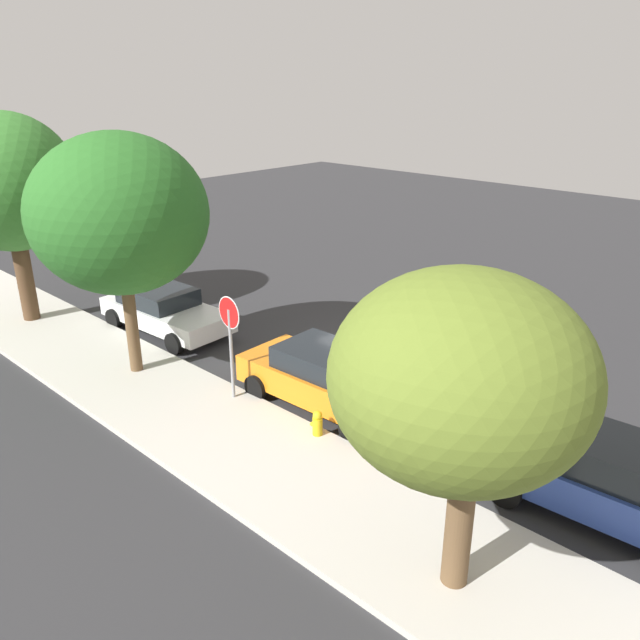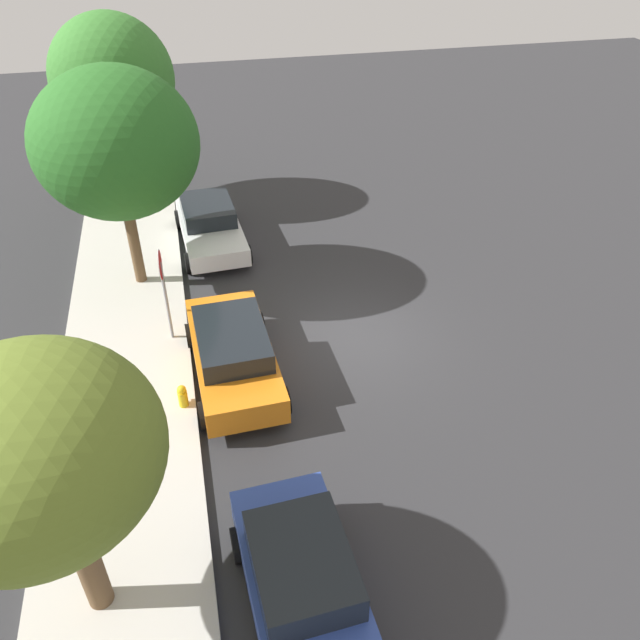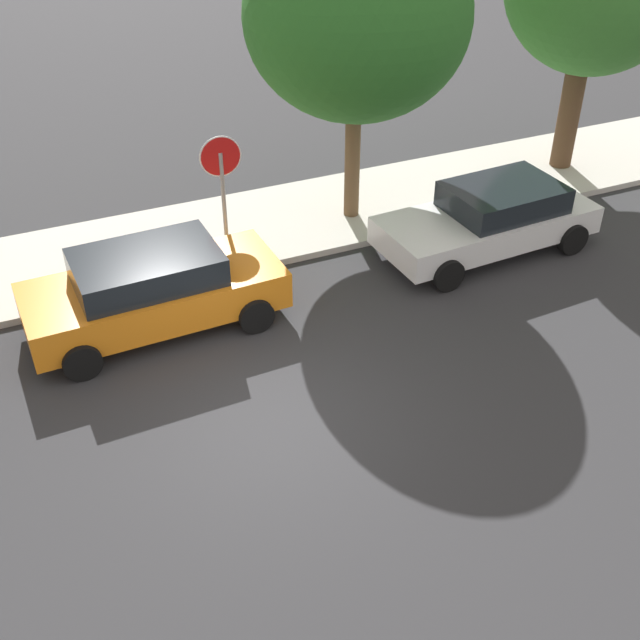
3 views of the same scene
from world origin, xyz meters
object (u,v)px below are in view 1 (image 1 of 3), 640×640
Objects in this scene: stop_sign at (230,331)px; street_tree_near_corner at (9,184)px; street_tree_mid_block at (461,378)px; street_tree_far at (119,214)px; fire_hydrant at (317,425)px; parked_car_blue at (601,476)px; parked_car_white at (164,309)px; parked_car_orange at (327,377)px.

street_tree_near_corner reaches higher than stop_sign.
street_tree_mid_block is (-7.00, 1.66, 1.80)m from stop_sign.
street_tree_mid_block is at bearing 174.88° from street_tree_far.
stop_sign is at bearing 3.11° from fire_hydrant.
parked_car_blue is 0.67× the size of street_tree_far.
fire_hydrant is (-2.67, -0.15, -1.51)m from stop_sign.
stop_sign is at bearing -173.58° from street_tree_near_corner.
parked_car_white is (5.07, -1.47, -1.17)m from stop_sign.
stop_sign is 8.31m from parked_car_blue.
street_tree_far is at bearing -5.12° from street_tree_mid_block.
stop_sign is at bearing -13.35° from street_tree_mid_block.
street_tree_near_corner reaches higher than parked_car_white.
fire_hydrant is (-7.74, 1.33, -0.35)m from parked_car_white.
fire_hydrant is (-11.59, -1.15, -4.06)m from street_tree_near_corner.
street_tree_mid_block is at bearing 157.38° from fire_hydrant.
parked_car_blue is (-13.11, -0.35, 0.08)m from parked_car_white.
fire_hydrant is at bearing -171.04° from street_tree_far.
street_tree_near_corner reaches higher than parked_car_blue.
street_tree_near_corner is at bearing 2.39° from street_tree_far.
street_tree_mid_block is at bearing 73.45° from parked_car_blue.
street_tree_mid_block reaches higher than parked_car_blue.
street_tree_far is (-5.85, -0.24, -0.13)m from street_tree_near_corner.
street_tree_near_corner is (8.92, 1.00, 2.55)m from stop_sign.
street_tree_near_corner is at bearing 9.46° from parked_car_blue.
street_tree_mid_block is (-12.07, 3.14, 2.96)m from parked_car_white.
parked_car_white is 1.09× the size of parked_car_blue.
parked_car_orange is at bearing -141.66° from stop_sign.
parked_car_white is 12.82m from street_tree_mid_block.
street_tree_near_corner is at bearing 6.42° from stop_sign.
parked_car_blue is at bearing -162.67° from fire_hydrant.
stop_sign is 0.42× the size of street_tree_near_corner.
street_tree_far is (3.07, 0.76, 2.42)m from stop_sign.
stop_sign is 7.42m from street_tree_mid_block.
parked_car_blue is 17.57m from street_tree_near_corner.
parked_car_blue is at bearing -166.92° from street_tree_far.
stop_sign is 0.65× the size of parked_car_blue.
fire_hydrant is (-5.74, -0.90, -3.94)m from street_tree_far.
street_tree_far is at bearing 8.96° from fire_hydrant.
street_tree_near_corner is (3.85, 2.48, 3.71)m from parked_car_white.
fire_hydrant is at bearing -174.34° from street_tree_near_corner.
parked_car_orange is at bearing 3.69° from parked_car_blue.
street_tree_mid_block is 10.14m from street_tree_far.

